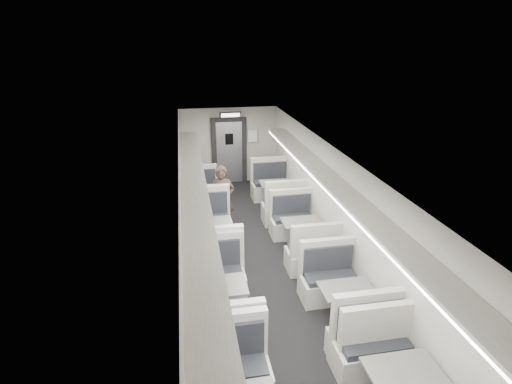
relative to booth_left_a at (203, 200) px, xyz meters
name	(u,v)px	position (x,y,z in m)	size (l,w,h in m)	color
room	(269,230)	(1.00, -3.74, 0.85)	(3.24, 12.24, 2.64)	black
booth_left_a	(203,200)	(0.00, 0.00, 0.00)	(0.96, 1.96, 1.05)	silver
booth_left_b	(209,240)	(0.00, -2.44, 0.07)	(1.15, 2.33, 1.25)	silver
booth_left_c	(219,305)	(0.00, -4.63, 0.05)	(1.09, 2.21, 1.18)	silver
booth_right_a	(277,196)	(2.00, -0.19, 0.05)	(1.09, 2.22, 1.19)	silver
booth_right_b	(301,236)	(2.00, -2.52, 0.02)	(1.02, 2.07, 1.11)	silver
booth_right_c	(345,307)	(2.00, -5.00, 0.02)	(1.01, 2.05, 1.10)	silver
passenger	(222,199)	(0.42, -1.17, 0.46)	(0.59, 0.39, 1.62)	black
window_a	(182,169)	(-0.49, -0.34, 1.00)	(0.02, 1.18, 0.84)	black
window_b	(183,203)	(-0.49, -2.54, 1.00)	(0.02, 1.18, 0.84)	black
window_c	(184,260)	(-0.49, -4.74, 1.00)	(0.02, 1.18, 0.84)	black
window_d	(188,377)	(-0.49, -6.94, 1.00)	(0.02, 1.18, 0.84)	black
luggage_rack_left	(197,205)	(-0.24, -4.04, 1.57)	(0.46, 10.40, 0.09)	silver
luggage_rack_right	(345,195)	(2.24, -4.04, 1.57)	(0.46, 10.40, 0.09)	silver
vestibule_door	(229,151)	(1.00, 2.19, 0.69)	(1.10, 0.13, 2.10)	black
exit_sign	(230,115)	(1.00, 1.70, 1.93)	(0.62, 0.12, 0.16)	black
wall_notice	(253,136)	(1.75, 2.18, 1.15)	(0.32, 0.02, 0.40)	white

